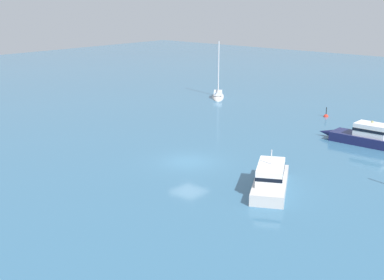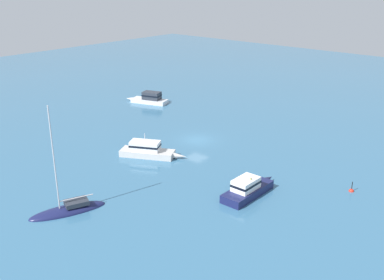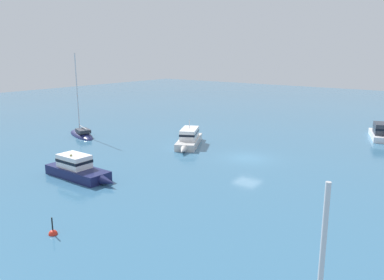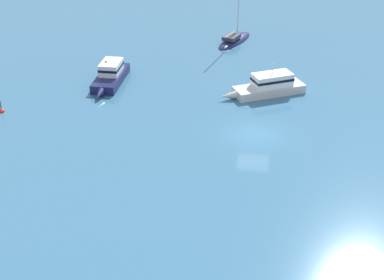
{
  "view_description": "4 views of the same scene",
  "coord_description": "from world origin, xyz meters",
  "px_view_note": "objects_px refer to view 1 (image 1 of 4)",
  "views": [
    {
      "loc": [
        -28.31,
        -24.89,
        12.46
      ],
      "look_at": [
        0.23,
        -0.13,
        1.73
      ],
      "focal_mm": 47.67,
      "sensor_mm": 36.0,
      "label": 1
    },
    {
      "loc": [
        35.1,
        -41.21,
        20.16
      ],
      "look_at": [
        3.96,
        -5.48,
        2.52
      ],
      "focal_mm": 41.44,
      "sensor_mm": 36.0,
      "label": 2
    },
    {
      "loc": [
        32.59,
        17.86,
        10.36
      ],
      "look_at": [
        3.51,
        -4.25,
        1.91
      ],
      "focal_mm": 36.15,
      "sensor_mm": 36.0,
      "label": 3
    },
    {
      "loc": [
        -0.69,
        38.41,
        20.37
      ],
      "look_at": [
        4.39,
        3.44,
        1.04
      ],
      "focal_mm": 52.43,
      "sensor_mm": 36.0,
      "label": 4
    }
  ],
  "objects_px": {
    "launch": "(271,178)",
    "sloop": "(218,96)",
    "channel_buoy": "(326,116)",
    "launch_1": "(366,136)"
  },
  "relations": [
    {
      "from": "launch",
      "to": "channel_buoy",
      "type": "bearing_deg",
      "value": -10.41
    },
    {
      "from": "launch_1",
      "to": "sloop",
      "type": "height_order",
      "value": "sloop"
    },
    {
      "from": "launch",
      "to": "launch_1",
      "type": "xyz_separation_m",
      "value": [
        14.58,
        -0.46,
        -0.03
      ]
    },
    {
      "from": "launch_1",
      "to": "channel_buoy",
      "type": "bearing_deg",
      "value": -44.74
    },
    {
      "from": "launch_1",
      "to": "sloop",
      "type": "distance_m",
      "value": 24.38
    },
    {
      "from": "launch",
      "to": "sloop",
      "type": "bearing_deg",
      "value": 16.29
    },
    {
      "from": "launch_1",
      "to": "channel_buoy",
      "type": "distance_m",
      "value": 10.46
    },
    {
      "from": "launch_1",
      "to": "launch",
      "type": "bearing_deg",
      "value": 88.03
    },
    {
      "from": "launch_1",
      "to": "channel_buoy",
      "type": "xyz_separation_m",
      "value": [
        7.32,
        7.43,
        -0.72
      ]
    },
    {
      "from": "sloop",
      "to": "channel_buoy",
      "type": "height_order",
      "value": "sloop"
    }
  ]
}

